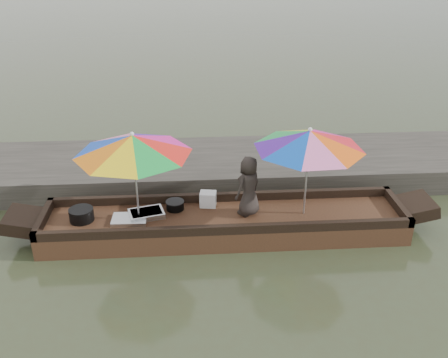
{
  "coord_description": "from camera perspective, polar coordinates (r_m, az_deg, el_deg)",
  "views": [
    {
      "loc": [
        -0.52,
        -7.27,
        4.62
      ],
      "look_at": [
        0.0,
        0.1,
        1.0
      ],
      "focal_mm": 40.0,
      "sensor_mm": 36.0,
      "label": 1
    }
  ],
  "objects": [
    {
      "name": "water",
      "position": [
        8.63,
        0.05,
        -6.27
      ],
      "size": [
        80.0,
        80.0,
        0.0
      ],
      "primitive_type": "plane",
      "color": "#39442A",
      "rests_on": "ground"
    },
    {
      "name": "vendor",
      "position": [
        8.28,
        2.83,
        -0.8
      ],
      "size": [
        0.61,
        0.59,
        1.05
      ],
      "primitive_type": "imported",
      "rotation": [
        0.0,
        0.0,
        3.86
      ],
      "color": "#2A2420",
      "rests_on": "boat_hull"
    },
    {
      "name": "umbrella_bow",
      "position": [
        8.11,
        -10.06,
        0.17
      ],
      "size": [
        2.13,
        2.13,
        1.55
      ],
      "primitive_type": null,
      "rotation": [
        0.0,
        0.0,
        0.15
      ],
      "color": "#E5148D",
      "rests_on": "boat_hull"
    },
    {
      "name": "tray_crayfish",
      "position": [
        8.52,
        -8.86,
        -3.95
      ],
      "size": [
        0.65,
        0.53,
        0.09
      ],
      "primitive_type": "cube",
      "rotation": [
        0.0,
        0.0,
        0.25
      ],
      "color": "silver",
      "rests_on": "boat_hull"
    },
    {
      "name": "dock",
      "position": [
        10.44,
        -0.82,
        1.37
      ],
      "size": [
        22.0,
        2.2,
        0.5
      ],
      "primitive_type": "cube",
      "color": "#2D2B26",
      "rests_on": "ground"
    },
    {
      "name": "cooking_pot",
      "position": [
        8.61,
        -15.98,
        -3.94
      ],
      "size": [
        0.4,
        0.4,
        0.21
      ],
      "primitive_type": "cylinder",
      "color": "black",
      "rests_on": "boat_hull"
    },
    {
      "name": "tray_scallop",
      "position": [
        8.44,
        -10.75,
        -4.54
      ],
      "size": [
        0.58,
        0.41,
        0.06
      ],
      "primitive_type": "cube",
      "rotation": [
        0.0,
        0.0,
        -0.03
      ],
      "color": "silver",
      "rests_on": "boat_hull"
    },
    {
      "name": "charcoal_grill",
      "position": [
        8.66,
        -5.62,
        -3.04
      ],
      "size": [
        0.3,
        0.3,
        0.14
      ],
      "primitive_type": "cylinder",
      "color": "black",
      "rests_on": "boat_hull"
    },
    {
      "name": "boat_hull",
      "position": [
        8.53,
        0.05,
        -5.27
      ],
      "size": [
        6.09,
        1.2,
        0.35
      ],
      "primitive_type": "cube",
      "color": "black",
      "rests_on": "water"
    },
    {
      "name": "supply_bag",
      "position": [
        8.7,
        -1.83,
        -2.31
      ],
      "size": [
        0.31,
        0.26,
        0.26
      ],
      "primitive_type": "cube",
      "rotation": [
        0.0,
        0.0,
        -0.15
      ],
      "color": "silver",
      "rests_on": "boat_hull"
    },
    {
      "name": "umbrella_stern",
      "position": [
        8.28,
        9.43,
        0.77
      ],
      "size": [
        2.29,
        2.29,
        1.55
      ],
      "primitive_type": null,
      "rotation": [
        0.0,
        0.0,
        -0.34
      ],
      "color": "red",
      "rests_on": "boat_hull"
    }
  ]
}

